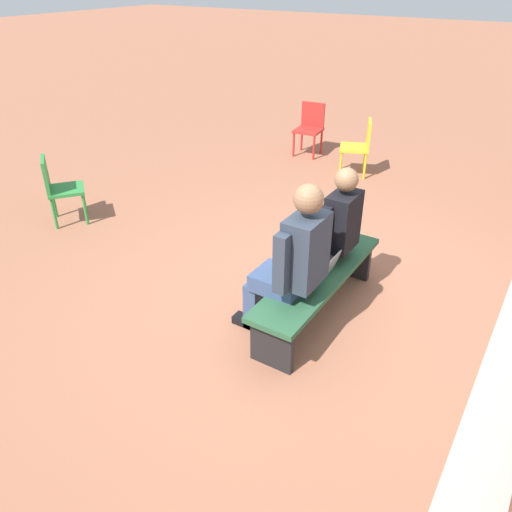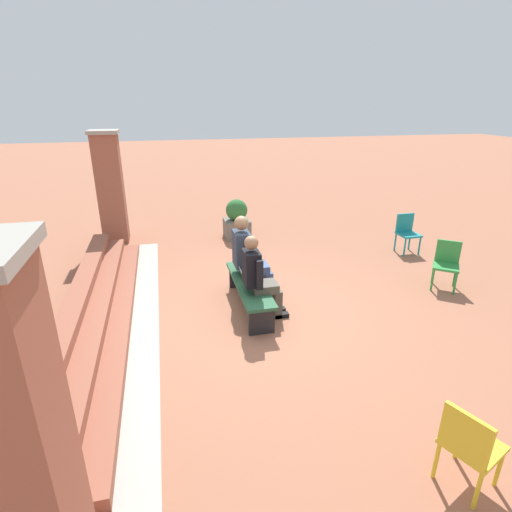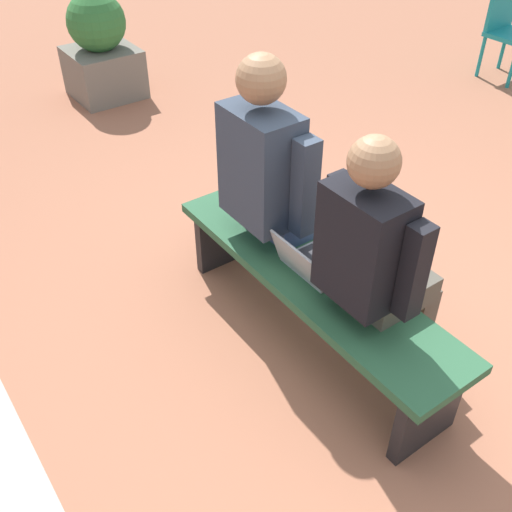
{
  "view_description": "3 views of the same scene",
  "coord_description": "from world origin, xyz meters",
  "px_view_note": "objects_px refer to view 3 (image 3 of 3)",
  "views": [
    {
      "loc": [
        3.63,
        1.63,
        2.81
      ],
      "look_at": [
        0.69,
        -0.26,
        0.76
      ],
      "focal_mm": 35.0,
      "sensor_mm": 36.0,
      "label": 1
    },
    {
      "loc": [
        -5.4,
        1.3,
        3.13
      ],
      "look_at": [
        0.42,
        -0.07,
        0.79
      ],
      "focal_mm": 28.0,
      "sensor_mm": 36.0,
      "label": 2
    },
    {
      "loc": [
        -1.48,
        1.63,
        2.34
      ],
      "look_at": [
        0.13,
        0.48,
        0.77
      ],
      "focal_mm": 42.0,
      "sensor_mm": 36.0,
      "label": 3
    }
  ],
  "objects_px": {
    "bench": "(311,286)",
    "laptop": "(309,264)",
    "plastic_chair_mid_courtyard": "(508,27)",
    "person_student": "(377,260)",
    "planter": "(101,49)",
    "person_adult": "(279,181)"
  },
  "relations": [
    {
      "from": "bench",
      "to": "plastic_chair_mid_courtyard",
      "type": "xyz_separation_m",
      "value": [
        1.72,
        -3.89,
        0.13
      ]
    },
    {
      "from": "person_student",
      "to": "planter",
      "type": "xyz_separation_m",
      "value": [
        3.89,
        -0.4,
        -0.28
      ]
    },
    {
      "from": "person_student",
      "to": "planter",
      "type": "relative_size",
      "value": 1.42
    },
    {
      "from": "person_adult",
      "to": "laptop",
      "type": "xyz_separation_m",
      "value": [
        -0.37,
        0.08,
        -0.25
      ]
    },
    {
      "from": "laptop",
      "to": "planter",
      "type": "bearing_deg",
      "value": -7.73
    },
    {
      "from": "person_student",
      "to": "person_adult",
      "type": "relative_size",
      "value": 0.93
    },
    {
      "from": "person_adult",
      "to": "laptop",
      "type": "bearing_deg",
      "value": 167.08
    },
    {
      "from": "person_student",
      "to": "planter",
      "type": "bearing_deg",
      "value": -5.91
    },
    {
      "from": "bench",
      "to": "laptop",
      "type": "bearing_deg",
      "value": 46.06
    },
    {
      "from": "laptop",
      "to": "planter",
      "type": "xyz_separation_m",
      "value": [
        3.55,
        -0.48,
        -0.06
      ]
    },
    {
      "from": "person_adult",
      "to": "planter",
      "type": "height_order",
      "value": "person_adult"
    },
    {
      "from": "plastic_chair_mid_courtyard",
      "to": "planter",
      "type": "bearing_deg",
      "value": 61.7
    },
    {
      "from": "bench",
      "to": "planter",
      "type": "height_order",
      "value": "planter"
    },
    {
      "from": "plastic_chair_mid_courtyard",
      "to": "planter",
      "type": "distance_m",
      "value": 3.89
    },
    {
      "from": "planter",
      "to": "person_adult",
      "type": "bearing_deg",
      "value": 172.88
    },
    {
      "from": "bench",
      "to": "laptop",
      "type": "distance_m",
      "value": 0.15
    },
    {
      "from": "bench",
      "to": "laptop",
      "type": "relative_size",
      "value": 5.62
    },
    {
      "from": "bench",
      "to": "laptop",
      "type": "xyz_separation_m",
      "value": [
        0.01,
        0.01,
        0.15
      ]
    },
    {
      "from": "bench",
      "to": "person_student",
      "type": "relative_size",
      "value": 1.35
    },
    {
      "from": "person_adult",
      "to": "plastic_chair_mid_courtyard",
      "type": "bearing_deg",
      "value": -70.71
    },
    {
      "from": "person_student",
      "to": "bench",
      "type": "bearing_deg",
      "value": 11.32
    },
    {
      "from": "bench",
      "to": "person_student",
      "type": "distance_m",
      "value": 0.49
    }
  ]
}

